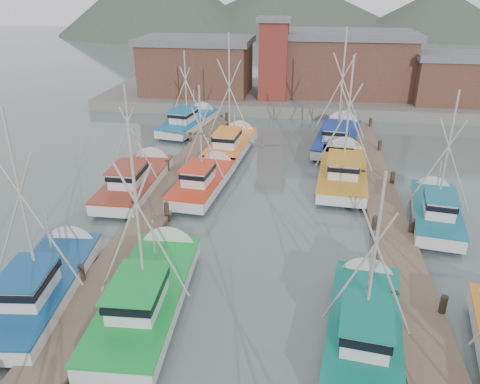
# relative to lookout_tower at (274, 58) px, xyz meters

# --- Properties ---
(ground) EXTENTS (260.00, 260.00, 0.00)m
(ground) POSITION_rel_lookout_tower_xyz_m (2.00, -33.00, -5.55)
(ground) COLOR #495856
(ground) RESTS_ON ground
(dock_left) EXTENTS (2.30, 46.00, 1.50)m
(dock_left) POSITION_rel_lookout_tower_xyz_m (-5.00, -28.96, -5.34)
(dock_left) COLOR brown
(dock_left) RESTS_ON ground
(dock_right) EXTENTS (2.30, 46.00, 1.50)m
(dock_right) POSITION_rel_lookout_tower_xyz_m (9.00, -28.96, -5.34)
(dock_right) COLOR brown
(dock_right) RESTS_ON ground
(quay) EXTENTS (44.00, 16.00, 1.20)m
(quay) POSITION_rel_lookout_tower_xyz_m (2.00, 4.00, -4.95)
(quay) COLOR slate
(quay) RESTS_ON ground
(shed_left) EXTENTS (12.72, 8.48, 6.20)m
(shed_left) POSITION_rel_lookout_tower_xyz_m (-9.00, 2.00, -1.21)
(shed_left) COLOR brown
(shed_left) RESTS_ON quay
(shed_center) EXTENTS (14.84, 9.54, 6.90)m
(shed_center) POSITION_rel_lookout_tower_xyz_m (8.00, 4.00, -0.86)
(shed_center) COLOR brown
(shed_center) RESTS_ON quay
(shed_right) EXTENTS (8.48, 6.36, 5.20)m
(shed_right) POSITION_rel_lookout_tower_xyz_m (19.00, 1.00, -1.71)
(shed_right) COLOR brown
(shed_right) RESTS_ON quay
(lookout_tower) EXTENTS (3.60, 3.60, 8.50)m
(lookout_tower) POSITION_rel_lookout_tower_xyz_m (0.00, 0.00, 0.00)
(lookout_tower) COLOR maroon
(lookout_tower) RESTS_ON quay
(distant_hills) EXTENTS (175.00, 140.00, 42.00)m
(distant_hills) POSITION_rel_lookout_tower_xyz_m (-10.76, 89.59, -5.55)
(distant_hills) COLOR #424E41
(distant_hills) RESTS_ON ground
(boat_4) EXTENTS (3.87, 9.86, 9.53)m
(boat_4) POSITION_rel_lookout_tower_xyz_m (-2.48, -35.62, -4.87)
(boat_4) COLOR #101B37
(boat_4) RESTS_ON ground
(boat_5) EXTENTS (3.74, 9.08, 8.14)m
(boat_5) POSITION_rel_lookout_tower_xyz_m (6.65, -36.47, -4.87)
(boat_5) COLOR #101B37
(boat_5) RESTS_ON ground
(boat_6) EXTENTS (3.93, 9.31, 9.66)m
(boat_6) POSITION_rel_lookout_tower_xyz_m (-7.32, -35.73, -4.86)
(boat_6) COLOR #101B37
(boat_6) RESTS_ON ground
(boat_8) EXTENTS (3.41, 8.71, 7.95)m
(boat_8) POSITION_rel_lookout_tower_xyz_m (-2.73, -22.98, -4.87)
(boat_8) COLOR #101B37
(boat_8) RESTS_ON ground
(boat_9) EXTENTS (4.00, 10.44, 9.81)m
(boat_9) POSITION_rel_lookout_tower_xyz_m (6.71, -19.73, -4.87)
(boat_9) COLOR #101B37
(boat_9) RESTS_ON ground
(boat_10) EXTENTS (3.46, 9.44, 8.16)m
(boat_10) POSITION_rel_lookout_tower_xyz_m (-7.35, -23.63, -4.87)
(boat_10) COLOR #101B37
(boat_10) RESTS_ON ground
(boat_11) EXTENTS (3.67, 8.45, 8.61)m
(boat_11) POSITION_rel_lookout_tower_xyz_m (11.80, -25.51, -4.87)
(boat_11) COLOR #101B37
(boat_11) RESTS_ON ground
(boat_12) EXTENTS (4.12, 9.25, 10.43)m
(boat_12) POSITION_rel_lookout_tower_xyz_m (-2.16, -15.11, -4.86)
(boat_12) COLOR #101B37
(boat_12) RESTS_ON ground
(boat_13) EXTENTS (4.73, 10.78, 10.90)m
(boat_13) POSITION_rel_lookout_tower_xyz_m (6.74, -11.71, -4.86)
(boat_13) COLOR #101B37
(boat_13) RESTS_ON ground
(boat_14) EXTENTS (4.35, 9.57, 8.25)m
(boat_14) POSITION_rel_lookout_tower_xyz_m (-7.26, -8.83, -4.87)
(boat_14) COLOR #101B37
(boat_14) RESTS_ON ground
(gull_near) EXTENTS (1.55, 0.66, 0.24)m
(gull_near) POSITION_rel_lookout_tower_xyz_m (0.39, -38.82, 3.37)
(gull_near) COLOR gray
(gull_near) RESTS_ON ground
(gull_far) EXTENTS (1.52, 0.66, 0.24)m
(gull_far) POSITION_rel_lookout_tower_xyz_m (2.00, -31.52, 0.66)
(gull_far) COLOR gray
(gull_far) RESTS_ON ground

